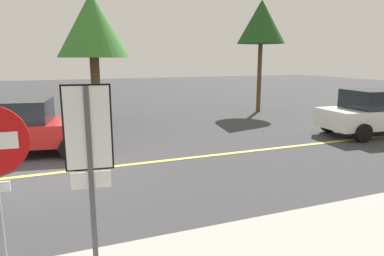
{
  "coord_description": "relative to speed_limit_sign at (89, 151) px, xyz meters",
  "views": [
    {
      "loc": [
        0.65,
        -8.79,
        2.8
      ],
      "look_at": [
        3.85,
        -0.65,
        1.02
      ],
      "focal_mm": 32.13,
      "sensor_mm": 36.0,
      "label": 1
    }
  ],
  "objects": [
    {
      "name": "speed_limit_sign",
      "position": [
        0.0,
        0.0,
        0.0
      ],
      "size": [
        0.54,
        0.08,
        2.52
      ],
      "color": "#4C4C51",
      "rests_on": "ground_plane"
    },
    {
      "name": "tree_centre_verge",
      "position": [
        1.24,
        11.0,
        2.3
      ],
      "size": [
        2.9,
        2.9,
        5.4
      ],
      "color": "#513823",
      "rests_on": "ground_plane"
    },
    {
      "name": "tree_left_verge",
      "position": [
        9.65,
        11.67,
        2.82
      ],
      "size": [
        2.44,
        2.44,
        5.7
      ],
      "color": "#513823",
      "rests_on": "ground_plane"
    },
    {
      "name": "ground_plane",
      "position": [
        -0.94,
        4.83,
        -1.76
      ],
      "size": [
        80.0,
        80.0,
        0.0
      ],
      "primitive_type": "plane",
      "color": "#38383A"
    },
    {
      "name": "lane_marking_centre",
      "position": [
        2.06,
        4.83,
        -1.76
      ],
      "size": [
        28.0,
        0.16,
        0.01
      ],
      "primitive_type": "cube",
      "color": "#E0D14C"
    },
    {
      "name": "car_white_mid_road",
      "position": [
        10.75,
        5.21,
        -0.93
      ],
      "size": [
        4.62,
        2.23,
        1.67
      ],
      "color": "white",
      "rests_on": "ground_plane"
    },
    {
      "name": "car_red_approaching",
      "position": [
        -1.38,
        7.07,
        -0.95
      ],
      "size": [
        4.43,
        2.57,
        1.61
      ],
      "color": "red",
      "rests_on": "ground_plane"
    }
  ]
}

